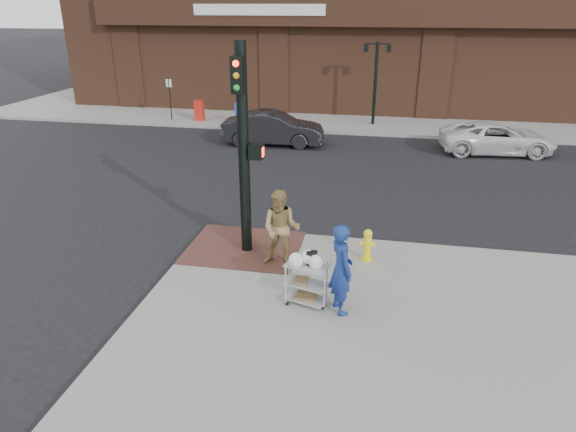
% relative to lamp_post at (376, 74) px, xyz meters
% --- Properties ---
extents(ground, '(220.00, 220.00, 0.00)m').
position_rel_lamp_post_xyz_m(ground, '(-2.00, -16.00, -2.62)').
color(ground, black).
rests_on(ground, ground).
extents(sidewalk_far, '(65.00, 36.00, 0.15)m').
position_rel_lamp_post_xyz_m(sidewalk_far, '(10.50, 16.00, -2.54)').
color(sidewalk_far, gray).
rests_on(sidewalk_far, ground).
extents(brick_curb_ramp, '(2.80, 2.40, 0.01)m').
position_rel_lamp_post_xyz_m(brick_curb_ramp, '(-2.60, -15.10, -2.46)').
color(brick_curb_ramp, '#4E2724').
rests_on(brick_curb_ramp, sidewalk_near).
extents(lamp_post, '(1.32, 0.22, 4.00)m').
position_rel_lamp_post_xyz_m(lamp_post, '(0.00, 0.00, 0.00)').
color(lamp_post, black).
rests_on(lamp_post, sidewalk_far).
extents(parking_sign, '(0.05, 0.05, 2.20)m').
position_rel_lamp_post_xyz_m(parking_sign, '(-10.50, -1.00, -1.37)').
color(parking_sign, black).
rests_on(parking_sign, sidewalk_far).
extents(traffic_signal_pole, '(0.61, 0.51, 5.00)m').
position_rel_lamp_post_xyz_m(traffic_signal_pole, '(-2.48, -15.23, 0.21)').
color(traffic_signal_pole, black).
rests_on(traffic_signal_pole, sidewalk_near).
extents(woman_blue, '(0.71, 0.82, 1.88)m').
position_rel_lamp_post_xyz_m(woman_blue, '(0.06, -17.51, -1.53)').
color(woman_blue, navy).
rests_on(woman_blue, sidewalk_near).
extents(pedestrian_tan, '(0.92, 0.73, 1.86)m').
position_rel_lamp_post_xyz_m(pedestrian_tan, '(-1.49, -15.82, -1.54)').
color(pedestrian_tan, olive).
rests_on(pedestrian_tan, sidewalk_near).
extents(sedan_dark, '(4.50, 1.75, 1.46)m').
position_rel_lamp_post_xyz_m(sedan_dark, '(-4.22, -4.44, -1.89)').
color(sedan_dark, black).
rests_on(sedan_dark, ground).
extents(minivan_white, '(4.83, 2.57, 1.29)m').
position_rel_lamp_post_xyz_m(minivan_white, '(5.30, -4.01, -1.97)').
color(minivan_white, white).
rests_on(minivan_white, ground).
extents(utility_cart, '(0.95, 0.69, 1.17)m').
position_rel_lamp_post_xyz_m(utility_cart, '(-0.64, -17.36, -1.94)').
color(utility_cart, '#A1A0A6').
rests_on(utility_cart, sidewalk_near).
extents(fire_hydrant, '(0.38, 0.26, 0.80)m').
position_rel_lamp_post_xyz_m(fire_hydrant, '(0.48, -15.19, -2.06)').
color(fire_hydrant, yellow).
rests_on(fire_hydrant, sidewalk_near).
extents(newsbox_red, '(0.45, 0.41, 1.05)m').
position_rel_lamp_post_xyz_m(newsbox_red, '(-8.98, -0.85, -1.94)').
color(newsbox_red, red).
rests_on(newsbox_red, sidewalk_far).
extents(newsbox_blue, '(0.52, 0.48, 1.06)m').
position_rel_lamp_post_xyz_m(newsbox_blue, '(-6.69, -1.24, -1.94)').
color(newsbox_blue, blue).
rests_on(newsbox_blue, sidewalk_far).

